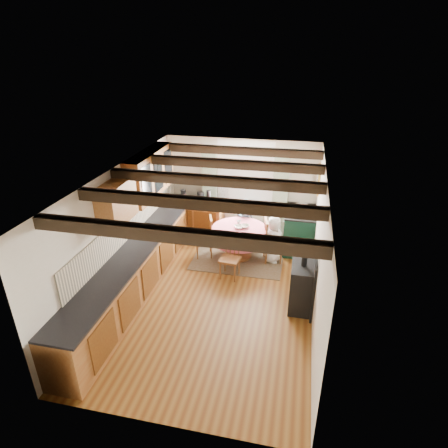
% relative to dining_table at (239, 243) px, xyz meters
% --- Properties ---
extents(floor, '(3.60, 5.50, 0.00)m').
position_rel_dining_table_xyz_m(floor, '(-0.18, -1.54, -0.36)').
color(floor, brown).
rests_on(floor, ground).
extents(ceiling, '(3.60, 5.50, 0.00)m').
position_rel_dining_table_xyz_m(ceiling, '(-0.18, -1.54, 2.04)').
color(ceiling, white).
rests_on(ceiling, ground).
extents(wall_back, '(3.60, 0.00, 2.40)m').
position_rel_dining_table_xyz_m(wall_back, '(-0.18, 1.21, 0.84)').
color(wall_back, silver).
rests_on(wall_back, ground).
extents(wall_front, '(3.60, 0.00, 2.40)m').
position_rel_dining_table_xyz_m(wall_front, '(-0.18, -4.29, 0.84)').
color(wall_front, silver).
rests_on(wall_front, ground).
extents(wall_left, '(0.00, 5.50, 2.40)m').
position_rel_dining_table_xyz_m(wall_left, '(-1.98, -1.54, 0.84)').
color(wall_left, silver).
rests_on(wall_left, ground).
extents(wall_right, '(0.00, 5.50, 2.40)m').
position_rel_dining_table_xyz_m(wall_right, '(1.62, -1.54, 0.84)').
color(wall_right, silver).
rests_on(wall_right, ground).
extents(beam_a, '(3.60, 0.16, 0.16)m').
position_rel_dining_table_xyz_m(beam_a, '(-0.18, -3.54, 1.95)').
color(beam_a, black).
rests_on(beam_a, ceiling).
extents(beam_b, '(3.60, 0.16, 0.16)m').
position_rel_dining_table_xyz_m(beam_b, '(-0.18, -2.54, 1.95)').
color(beam_b, black).
rests_on(beam_b, ceiling).
extents(beam_c, '(3.60, 0.16, 0.16)m').
position_rel_dining_table_xyz_m(beam_c, '(-0.18, -1.54, 1.95)').
color(beam_c, black).
rests_on(beam_c, ceiling).
extents(beam_d, '(3.60, 0.16, 0.16)m').
position_rel_dining_table_xyz_m(beam_d, '(-0.18, -0.54, 1.95)').
color(beam_d, black).
rests_on(beam_d, ceiling).
extents(beam_e, '(3.60, 0.16, 0.16)m').
position_rel_dining_table_xyz_m(beam_e, '(-0.18, 0.46, 1.95)').
color(beam_e, black).
rests_on(beam_e, ceiling).
extents(splash_left, '(0.02, 4.50, 0.55)m').
position_rel_dining_table_xyz_m(splash_left, '(-1.96, -1.24, 0.84)').
color(splash_left, beige).
rests_on(splash_left, wall_left).
extents(splash_back, '(1.40, 0.02, 0.55)m').
position_rel_dining_table_xyz_m(splash_back, '(-1.18, 1.19, 0.84)').
color(splash_back, beige).
rests_on(splash_back, wall_back).
extents(base_cabinet_left, '(0.60, 5.30, 0.88)m').
position_rel_dining_table_xyz_m(base_cabinet_left, '(-1.68, -1.54, 0.08)').
color(base_cabinet_left, olive).
rests_on(base_cabinet_left, floor).
extents(base_cabinet_back, '(1.30, 0.60, 0.88)m').
position_rel_dining_table_xyz_m(base_cabinet_back, '(-1.23, 0.91, 0.08)').
color(base_cabinet_back, olive).
rests_on(base_cabinet_back, floor).
extents(worktop_left, '(0.64, 5.30, 0.04)m').
position_rel_dining_table_xyz_m(worktop_left, '(-1.66, -1.54, 0.54)').
color(worktop_left, black).
rests_on(worktop_left, base_cabinet_left).
extents(worktop_back, '(1.30, 0.64, 0.04)m').
position_rel_dining_table_xyz_m(worktop_back, '(-1.23, 0.89, 0.54)').
color(worktop_back, black).
rests_on(worktop_back, base_cabinet_back).
extents(wall_cabinet_glass, '(0.34, 1.80, 0.90)m').
position_rel_dining_table_xyz_m(wall_cabinet_glass, '(-1.81, -0.34, 1.59)').
color(wall_cabinet_glass, olive).
rests_on(wall_cabinet_glass, wall_left).
extents(wall_cabinet_solid, '(0.34, 0.90, 0.70)m').
position_rel_dining_table_xyz_m(wall_cabinet_solid, '(-1.81, -1.84, 1.54)').
color(wall_cabinet_solid, olive).
rests_on(wall_cabinet_solid, wall_left).
extents(window_frame, '(1.34, 0.03, 1.54)m').
position_rel_dining_table_xyz_m(window_frame, '(-0.08, 1.20, 1.24)').
color(window_frame, white).
rests_on(window_frame, wall_back).
extents(window_pane, '(1.20, 0.01, 1.40)m').
position_rel_dining_table_xyz_m(window_pane, '(-0.08, 1.20, 1.24)').
color(window_pane, white).
rests_on(window_pane, wall_back).
extents(curtain_left, '(0.35, 0.10, 2.10)m').
position_rel_dining_table_xyz_m(curtain_left, '(-0.93, 1.11, 0.74)').
color(curtain_left, '#A6B89C').
rests_on(curtain_left, wall_back).
extents(curtain_right, '(0.35, 0.10, 2.10)m').
position_rel_dining_table_xyz_m(curtain_right, '(0.77, 1.11, 0.74)').
color(curtain_right, '#A6B89C').
rests_on(curtain_right, wall_back).
extents(curtain_rod, '(2.00, 0.03, 0.03)m').
position_rel_dining_table_xyz_m(curtain_rod, '(-0.08, 1.11, 1.84)').
color(curtain_rod, black).
rests_on(curtain_rod, wall_back).
extents(wall_picture, '(0.04, 0.50, 0.60)m').
position_rel_dining_table_xyz_m(wall_picture, '(1.59, 0.76, 1.34)').
color(wall_picture, gold).
rests_on(wall_picture, wall_right).
extents(wall_plate, '(0.30, 0.02, 0.30)m').
position_rel_dining_table_xyz_m(wall_plate, '(0.87, 1.18, 1.34)').
color(wall_plate, silver).
rests_on(wall_plate, wall_back).
extents(rug, '(1.97, 1.53, 0.01)m').
position_rel_dining_table_xyz_m(rug, '(0.00, 0.00, -0.36)').
color(rug, '#4A391D').
rests_on(rug, floor).
extents(dining_table, '(1.20, 1.20, 0.73)m').
position_rel_dining_table_xyz_m(dining_table, '(0.00, 0.00, 0.00)').
color(dining_table, '#D75E72').
rests_on(dining_table, floor).
extents(chair_near, '(0.44, 0.45, 0.90)m').
position_rel_dining_table_xyz_m(chair_near, '(-0.04, -0.82, 0.08)').
color(chair_near, brown).
rests_on(chair_near, floor).
extents(chair_left, '(0.53, 0.51, 0.94)m').
position_rel_dining_table_xyz_m(chair_left, '(-0.78, -0.09, 0.11)').
color(chair_left, brown).
rests_on(chair_left, floor).
extents(chair_right, '(0.53, 0.52, 0.99)m').
position_rel_dining_table_xyz_m(chair_right, '(0.75, 0.02, 0.13)').
color(chair_right, brown).
rests_on(chair_right, floor).
extents(aga_range, '(0.69, 1.06, 0.98)m').
position_rel_dining_table_xyz_m(aga_range, '(1.29, 0.68, 0.13)').
color(aga_range, '#0F3023').
rests_on(aga_range, floor).
extents(cast_iron_stove, '(0.41, 0.68, 1.36)m').
position_rel_dining_table_xyz_m(cast_iron_stove, '(1.40, -1.51, 0.32)').
color(cast_iron_stove, black).
rests_on(cast_iron_stove, floor).
extents(child_far, '(0.44, 0.30, 1.15)m').
position_rel_dining_table_xyz_m(child_far, '(0.03, 0.66, 0.21)').
color(child_far, '#39545D').
rests_on(child_far, floor).
extents(child_right, '(0.45, 0.58, 1.06)m').
position_rel_dining_table_xyz_m(child_right, '(0.75, 0.01, 0.16)').
color(child_right, white).
rests_on(child_right, floor).
extents(bowl_a, '(0.28, 0.28, 0.05)m').
position_rel_dining_table_xyz_m(bowl_a, '(0.00, 0.01, 0.39)').
color(bowl_a, silver).
rests_on(bowl_a, dining_table).
extents(bowl_b, '(0.22, 0.22, 0.06)m').
position_rel_dining_table_xyz_m(bowl_b, '(0.12, 0.05, 0.39)').
color(bowl_b, silver).
rests_on(bowl_b, dining_table).
extents(cup, '(0.12, 0.12, 0.09)m').
position_rel_dining_table_xyz_m(cup, '(-0.05, 0.19, 0.41)').
color(cup, silver).
rests_on(cup, dining_table).
extents(canister_tall, '(0.13, 0.13, 0.22)m').
position_rel_dining_table_xyz_m(canister_tall, '(-1.57, 0.98, 0.67)').
color(canister_tall, '#262628').
rests_on(canister_tall, worktop_back).
extents(canister_wide, '(0.16, 0.16, 0.18)m').
position_rel_dining_table_xyz_m(canister_wide, '(-1.13, 0.99, 0.65)').
color(canister_wide, '#262628').
rests_on(canister_wide, worktop_back).
extents(canister_slim, '(0.10, 0.10, 0.28)m').
position_rel_dining_table_xyz_m(canister_slim, '(-0.91, 0.89, 0.70)').
color(canister_slim, '#262628').
rests_on(canister_slim, worktop_back).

